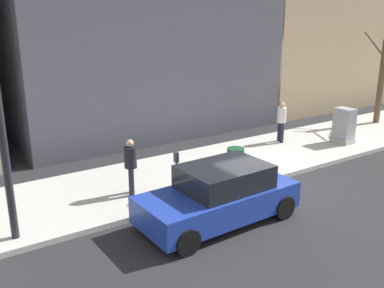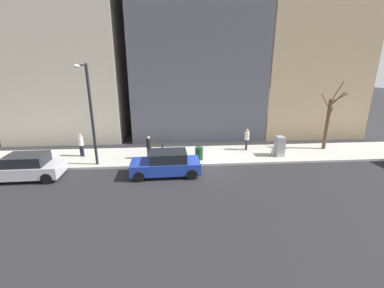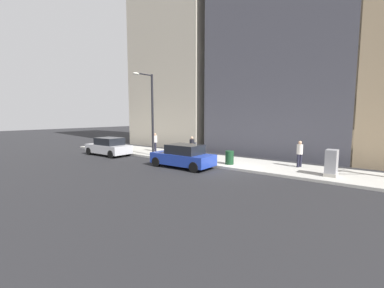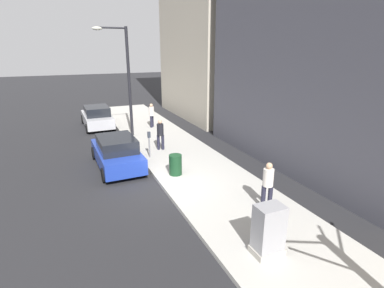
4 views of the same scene
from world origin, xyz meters
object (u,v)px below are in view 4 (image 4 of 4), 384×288
at_px(trash_bin, 175,165).
at_px(utility_box, 268,231).
at_px(parked_car_blue, 117,152).
at_px(pedestrian_far_corner, 152,114).
at_px(parking_meter, 149,142).
at_px(pedestrian_near_meter, 268,183).
at_px(pedestrian_midblock, 160,133).
at_px(streetlamp, 124,73).
at_px(parked_car_silver, 97,117).

bearing_deg(trash_bin, utility_box, -86.17).
relative_size(parked_car_blue, pedestrian_far_corner, 2.56).
relative_size(parking_meter, pedestrian_far_corner, 0.81).
bearing_deg(pedestrian_near_meter, utility_box, -106.49).
bearing_deg(utility_box, parked_car_blue, 107.03).
relative_size(trash_bin, pedestrian_midblock, 0.54).
height_order(trash_bin, pedestrian_near_meter, pedestrian_near_meter).
xyz_separation_m(streetlamp, pedestrian_far_corner, (2.01, 1.53, -2.93)).
xyz_separation_m(parked_car_silver, utility_box, (2.45, -16.59, 0.11)).
height_order(streetlamp, trash_bin, streetlamp).
height_order(trash_bin, pedestrian_far_corner, pedestrian_far_corner).
bearing_deg(pedestrian_midblock, parking_meter, -107.45).
relative_size(pedestrian_near_meter, pedestrian_midblock, 1.00).
bearing_deg(utility_box, trash_bin, 93.83).
relative_size(parking_meter, utility_box, 0.94).
height_order(parked_car_blue, parking_meter, parked_car_blue).
height_order(utility_box, trash_bin, utility_box).
distance_m(parking_meter, utility_box, 8.56).
relative_size(trash_bin, pedestrian_far_corner, 0.54).
relative_size(utility_box, pedestrian_near_meter, 0.86).
bearing_deg(pedestrian_near_meter, pedestrian_midblock, 120.79).
distance_m(parked_car_blue, trash_bin, 3.10).
xyz_separation_m(parking_meter, pedestrian_near_meter, (2.35, -6.47, 0.11)).
xyz_separation_m(parked_car_blue, streetlamp, (1.50, 4.68, 3.28)).
bearing_deg(pedestrian_midblock, utility_box, -65.50).
height_order(parking_meter, pedestrian_far_corner, pedestrian_far_corner).
bearing_deg(pedestrian_far_corner, pedestrian_near_meter, -140.67).
height_order(pedestrian_midblock, pedestrian_far_corner, same).
bearing_deg(parked_car_blue, streetlamp, 70.70).
bearing_deg(parking_meter, pedestrian_near_meter, -70.05).
xyz_separation_m(parking_meter, utility_box, (0.85, -8.51, -0.13)).
distance_m(parked_car_blue, parked_car_silver, 8.35).
distance_m(pedestrian_near_meter, pedestrian_far_corner, 12.42).
relative_size(parked_car_silver, trash_bin, 4.71).
xyz_separation_m(utility_box, pedestrian_near_meter, (1.50, 2.04, 0.24)).
xyz_separation_m(parking_meter, trash_bin, (0.45, -2.53, -0.38)).
bearing_deg(parked_car_blue, pedestrian_midblock, 24.72).
height_order(parked_car_blue, pedestrian_near_meter, pedestrian_near_meter).
xyz_separation_m(streetlamp, pedestrian_near_meter, (2.52, -10.88, -2.93)).
distance_m(trash_bin, pedestrian_near_meter, 4.40).
relative_size(parked_car_blue, parked_car_silver, 1.00).
distance_m(parked_car_silver, streetlamp, 5.13).
distance_m(utility_box, trash_bin, 6.00).
bearing_deg(utility_box, parked_car_silver, 98.42).
bearing_deg(parked_car_silver, pedestrian_far_corner, -32.98).
height_order(parking_meter, trash_bin, parking_meter).
bearing_deg(parked_car_blue, utility_box, -74.46).
bearing_deg(parking_meter, parked_car_silver, 101.24).
distance_m(parking_meter, pedestrian_far_corner, 6.22).
height_order(parked_car_silver, parking_meter, parked_car_silver).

